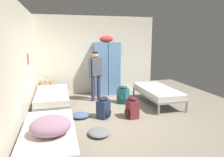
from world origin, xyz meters
TOP-DOWN VIEW (x-y plane):
  - ground_plane at (0.00, 0.00)m, footprint 8.03×8.03m
  - room_backdrop at (-1.14, 1.18)m, footprint 4.33×5.08m
  - locker_bank at (0.32, 2.23)m, footprint 0.90×0.55m
  - shelf_unit at (-1.81, 2.20)m, footprint 0.38×0.30m
  - bed_left_rear at (-1.56, 1.05)m, footprint 0.90×1.90m
  - bed_left_front at (-1.56, -1.46)m, footprint 0.90×1.90m
  - bed_right at (1.56, 0.70)m, footprint 0.90×1.90m
  - bedding_heap at (-1.50, -1.68)m, footprint 0.64×0.61m
  - person_traveler at (-0.21, 1.52)m, footprint 0.47×0.32m
  - water_bottle at (-1.89, 2.22)m, footprint 0.06×0.06m
  - lotion_bottle at (-1.74, 2.16)m, footprint 0.05×0.05m
  - backpack_teal at (0.55, 1.01)m, footprint 0.42×0.42m
  - backpack_maroon at (0.41, -0.20)m, footprint 0.36×0.34m
  - backpack_navy at (-0.29, -0.02)m, footprint 0.42×0.42m
  - clothes_pile_grey at (-0.59, -0.93)m, footprint 0.45×0.50m
  - clothes_pile_denim at (-0.86, 0.13)m, footprint 0.46×0.41m

SIDE VIEW (x-z plane):
  - ground_plane at x=0.00m, z-range 0.00..0.00m
  - clothes_pile_grey at x=-0.59m, z-range 0.00..0.11m
  - clothes_pile_denim at x=-0.86m, z-range 0.00..0.12m
  - backpack_teal at x=0.55m, z-range -0.02..0.53m
  - backpack_maroon at x=0.41m, z-range -0.02..0.53m
  - backpack_navy at x=-0.29m, z-range -0.02..0.53m
  - shelf_unit at x=-1.81m, z-range 0.06..0.63m
  - bed_left_rear at x=-1.56m, z-range 0.14..0.63m
  - bed_left_front at x=-1.56m, z-range 0.14..0.63m
  - bed_right at x=1.56m, z-range 0.14..0.63m
  - bedding_heap at x=-1.50m, z-range 0.49..0.78m
  - lotion_bottle at x=-1.74m, z-range 0.56..0.74m
  - water_bottle at x=-1.89m, z-range 0.56..0.76m
  - person_traveler at x=-0.21m, z-range 0.16..1.75m
  - locker_bank at x=0.32m, z-range -0.07..2.00m
  - room_backdrop at x=-1.14m, z-range 0.00..2.77m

